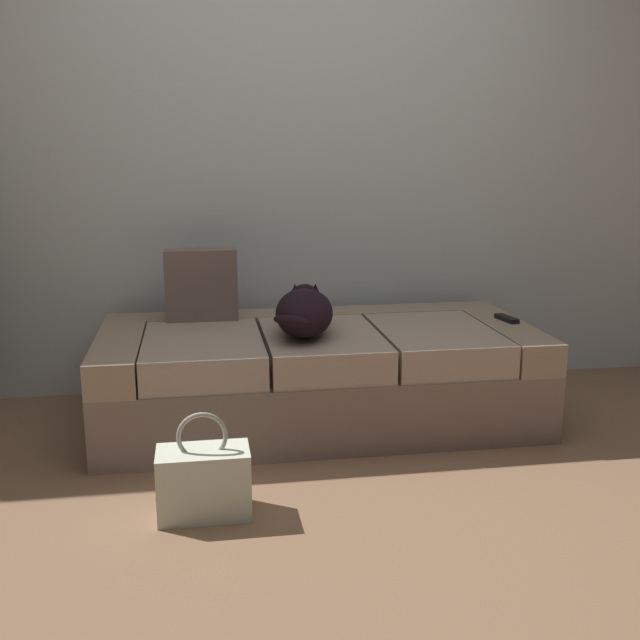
{
  "coord_description": "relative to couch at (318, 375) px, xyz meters",
  "views": [
    {
      "loc": [
        -0.54,
        -2.31,
        1.26
      ],
      "look_at": [
        0.0,
        0.96,
        0.49
      ],
      "focal_mm": 42.33,
      "sensor_mm": 36.0,
      "label": 1
    }
  ],
  "objects": [
    {
      "name": "throw_pillow",
      "position": [
        -0.52,
        0.27,
        0.39
      ],
      "size": [
        0.34,
        0.12,
        0.34
      ],
      "primitive_type": "cube",
      "rotation": [
        0.0,
        0.0,
        -0.01
      ],
      "color": "#76615B",
      "rests_on": "couch"
    },
    {
      "name": "tv_remote",
      "position": [
        0.91,
        -0.0,
        0.23
      ],
      "size": [
        0.07,
        0.16,
        0.02
      ],
      "primitive_type": "cube",
      "rotation": [
        0.0,
        0.0,
        0.18
      ],
      "color": "black",
      "rests_on": "couch"
    },
    {
      "name": "ground_plane",
      "position": [
        0.0,
        -1.01,
        -0.22
      ],
      "size": [
        10.0,
        10.0,
        0.0
      ],
      "primitive_type": "plane",
      "color": "#8E684B"
    },
    {
      "name": "back_wall",
      "position": [
        0.0,
        0.61,
        1.18
      ],
      "size": [
        6.4,
        0.1,
        2.8
      ],
      "primitive_type": "cube",
      "color": "silver",
      "rests_on": "ground"
    },
    {
      "name": "handbag",
      "position": [
        -0.54,
        -0.86,
        -0.09
      ],
      "size": [
        0.32,
        0.18,
        0.38
      ],
      "color": "silver",
      "rests_on": "ground"
    },
    {
      "name": "couch",
      "position": [
        0.0,
        0.0,
        0.0
      ],
      "size": [
        1.98,
        0.94,
        0.44
      ],
      "color": "gray",
      "rests_on": "ground"
    },
    {
      "name": "dog_dark",
      "position": [
        -0.08,
        -0.09,
        0.33
      ],
      "size": [
        0.32,
        0.6,
        0.2
      ],
      "color": "black",
      "rests_on": "couch"
    }
  ]
}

